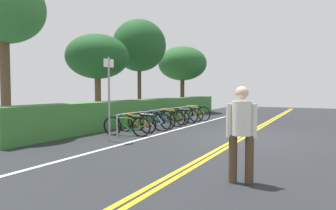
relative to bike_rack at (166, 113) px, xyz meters
name	(u,v)px	position (x,y,z in m)	size (l,w,h in m)	color
ground_plane	(242,138)	(-1.41, -3.54, -0.60)	(36.50, 10.88, 0.05)	#232628
centre_line_yellow_inner	(245,137)	(-1.41, -3.62, -0.58)	(32.85, 0.10, 0.00)	gold
centre_line_yellow_outer	(240,137)	(-1.41, -3.46, -0.58)	(32.85, 0.10, 0.00)	gold
bike_lane_stripe_white	(169,132)	(-1.41, -0.86, -0.58)	(32.85, 0.12, 0.00)	white
bike_rack	(166,113)	(0.00, 0.00, 0.00)	(6.79, 0.05, 0.75)	#9EA0A5
bicycle_0	(127,126)	(-2.91, -0.05, -0.25)	(0.51, 1.69, 0.70)	black
bicycle_1	(136,123)	(-2.11, 0.11, -0.24)	(0.46, 1.73, 0.72)	black
bicycle_2	(149,122)	(-1.51, -0.09, -0.24)	(0.60, 1.64, 0.73)	black
bicycle_3	(157,119)	(-0.76, 0.02, -0.21)	(0.46, 1.80, 0.78)	black
bicycle_4	(165,119)	(-0.02, 0.04, -0.25)	(0.57, 1.69, 0.70)	black
bicycle_5	(172,117)	(0.75, 0.14, -0.24)	(0.46, 1.79, 0.73)	black
bicycle_6	(179,116)	(1.39, 0.06, -0.25)	(0.48, 1.75, 0.70)	black
bicycle_7	(186,115)	(2.10, 0.03, -0.25)	(0.58, 1.61, 0.71)	black
bicycle_8	(195,113)	(2.94, -0.09, -0.22)	(0.56, 1.76, 0.77)	black
pedestrian	(241,128)	(-6.19, -4.69, 0.33)	(0.32, 0.47, 1.59)	#4C3826
sign_post_near	(109,91)	(-4.07, -0.26, 0.91)	(0.36, 0.09, 2.49)	gray
hedge_backdrop	(149,110)	(1.50, 1.78, -0.04)	(15.74, 0.91, 1.07)	#387533
tree_near_left	(3,10)	(-4.83, 3.42, 3.56)	(2.63, 2.63, 5.32)	brown
tree_mid	(97,57)	(-0.58, 3.21, 2.43)	(2.82, 2.82, 4.02)	brown
tree_far_right	(139,46)	(2.80, 3.19, 3.37)	(2.94, 2.94, 5.38)	#473323
tree_extra	(182,64)	(7.33, 2.69, 2.73)	(3.27, 3.27, 4.46)	#473323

